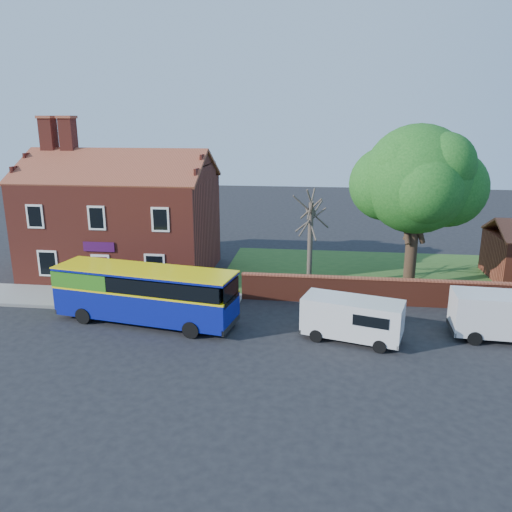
# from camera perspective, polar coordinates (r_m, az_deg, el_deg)

# --- Properties ---
(ground) EXTENTS (120.00, 120.00, 0.00)m
(ground) POSITION_cam_1_polar(r_m,az_deg,el_deg) (24.18, -8.94, -10.25)
(ground) COLOR black
(ground) RESTS_ON ground
(pavement) EXTENTS (18.00, 3.50, 0.12)m
(pavement) POSITION_cam_1_polar(r_m,az_deg,el_deg) (31.55, -18.39, -4.58)
(pavement) COLOR gray
(pavement) RESTS_ON ground
(kerb) EXTENTS (18.00, 0.15, 0.14)m
(kerb) POSITION_cam_1_polar(r_m,az_deg,el_deg) (30.08, -19.80, -5.65)
(kerb) COLOR slate
(kerb) RESTS_ON ground
(grass_strip) EXTENTS (26.00, 12.00, 0.04)m
(grass_strip) POSITION_cam_1_polar(r_m,az_deg,el_deg) (36.06, 17.49, -2.10)
(grass_strip) COLOR #426B28
(grass_strip) RESTS_ON ground
(shop_building) EXTENTS (12.30, 8.13, 10.50)m
(shop_building) POSITION_cam_1_polar(r_m,az_deg,el_deg) (35.75, -14.98, 3.56)
(shop_building) COLOR maroon
(shop_building) RESTS_ON ground
(boundary_wall) EXTENTS (22.00, 0.38, 1.60)m
(boundary_wall) POSITION_cam_1_polar(r_m,az_deg,el_deg) (30.23, 19.53, -4.03)
(boundary_wall) COLOR maroon
(boundary_wall) RESTS_ON ground
(bus) EXTENTS (9.93, 4.08, 2.94)m
(bus) POSITION_cam_1_polar(r_m,az_deg,el_deg) (26.85, -13.13, -3.99)
(bus) COLOR navy
(bus) RESTS_ON ground
(van_near) EXTENTS (5.06, 3.10, 2.08)m
(van_near) POSITION_cam_1_polar(r_m,az_deg,el_deg) (24.63, 10.97, -6.91)
(van_near) COLOR silver
(van_near) RESTS_ON ground
(van_far) EXTENTS (5.28, 2.39, 2.27)m
(van_far) POSITION_cam_1_polar(r_m,az_deg,el_deg) (27.12, 26.91, -6.00)
(van_far) COLOR silver
(van_far) RESTS_ON ground
(large_tree) EXTENTS (8.36, 6.61, 10.20)m
(large_tree) POSITION_cam_1_polar(r_m,az_deg,el_deg) (32.32, 17.99, 8.00)
(large_tree) COLOR black
(large_tree) RESTS_ON ground
(bare_tree) EXTENTS (2.25, 2.69, 6.01)m
(bare_tree) POSITION_cam_1_polar(r_m,az_deg,el_deg) (31.20, 6.20, 1.72)
(bare_tree) COLOR #4C4238
(bare_tree) RESTS_ON ground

